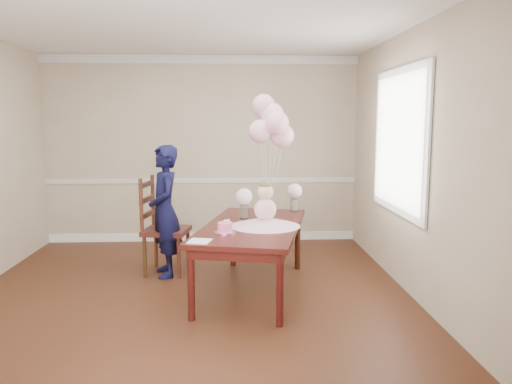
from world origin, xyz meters
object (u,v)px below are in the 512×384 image
dining_chair_seat (166,231)px  dining_table_top (252,227)px  woman (165,211)px  birthday_cake (225,227)px

dining_chair_seat → dining_table_top: bearing=-25.0°
dining_chair_seat → woman: 0.27m
woman → birthday_cake: bearing=20.1°
woman → dining_table_top: bearing=43.1°
dining_table_top → dining_chair_seat: bearing=157.5°
dining_table_top → dining_chair_seat: size_ratio=3.87×
dining_table_top → birthday_cake: birthday_cake is taller
birthday_cake → dining_table_top: bearing=53.5°
dining_chair_seat → woman: woman is taller
birthday_cake → woman: (-0.70, 0.96, -0.01)m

